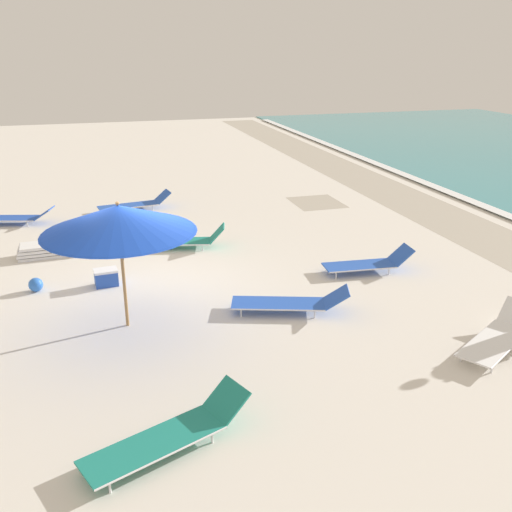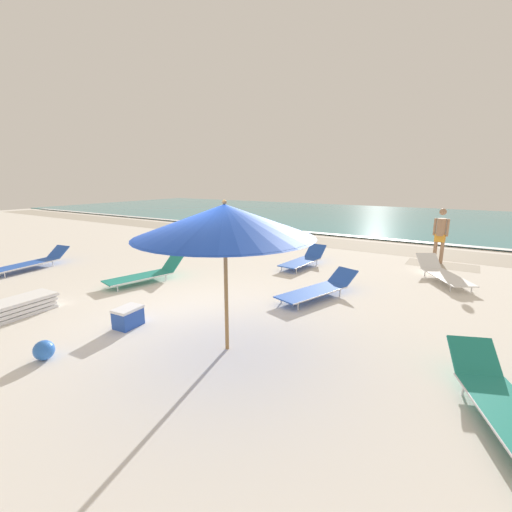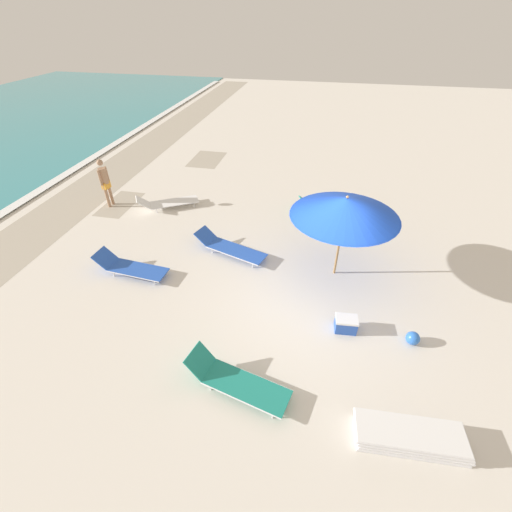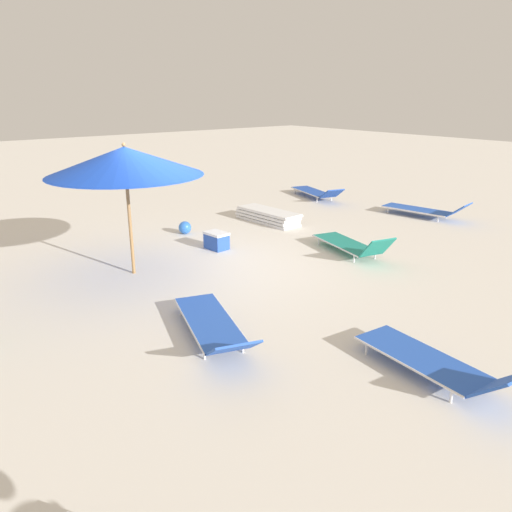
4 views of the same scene
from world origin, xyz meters
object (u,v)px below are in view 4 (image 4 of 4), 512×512
Objects in this scene: sun_lounger_under_umbrella at (214,326)px; sun_lounger_mid_beach_pair_a at (437,362)px; lounger_stack at (268,216)px; sun_lounger_mid_beach_solo at (316,192)px; sun_lounger_near_water_right at (352,245)px; beach_umbrella at (125,161)px; cooler_box at (217,240)px; sun_lounger_beside_umbrella at (425,210)px; beach_ball at (185,228)px.

sun_lounger_under_umbrella is 1.13× the size of sun_lounger_mid_beach_pair_a.
sun_lounger_mid_beach_solo is at bearing -160.14° from lounger_stack.
sun_lounger_near_water_right reaches higher than sun_lounger_mid_beach_pair_a.
sun_lounger_near_water_right is at bearing 155.87° from beach_umbrella.
beach_umbrella is at bearing 93.11° from cooler_box.
sun_lounger_mid_beach_pair_a is at bearing 66.42° from sun_lounger_near_water_right.
sun_lounger_near_water_right is at bearing 4.36° from sun_lounger_beside_umbrella.
sun_lounger_mid_beach_pair_a reaches higher than beach_ball.
sun_lounger_under_umbrella is at bearing 30.39° from sun_lounger_near_water_right.
lounger_stack is 6.46× the size of beach_ball.
beach_umbrella is 3.63m from sun_lounger_under_umbrella.
sun_lounger_beside_umbrella is (-8.35, -2.23, 0.00)m from sun_lounger_under_umbrella.
sun_lounger_mid_beach_solo is 10.42m from sun_lounger_mid_beach_pair_a.
sun_lounger_mid_beach_pair_a reaches higher than sun_lounger_beside_umbrella.
lounger_stack is 0.93× the size of sun_lounger_mid_beach_pair_a.
beach_umbrella is 8.22m from sun_lounger_mid_beach_solo.
sun_lounger_near_water_right is 0.88× the size of sun_lounger_mid_beach_solo.
sun_lounger_under_umbrella reaches higher than lounger_stack.
sun_lounger_mid_beach_pair_a is at bearing 82.36° from beach_ball.
sun_lounger_beside_umbrella is at bearing 145.04° from lounger_stack.
sun_lounger_under_umbrella is 9.76m from sun_lounger_mid_beach_solo.
beach_umbrella is 3.37m from beach_ball.
sun_lounger_beside_umbrella is at bearing 173.83° from beach_umbrella.
beach_ball is (-0.98, -7.29, -0.06)m from sun_lounger_mid_beach_pair_a.
beach_umbrella reaches higher than lounger_stack.
sun_lounger_near_water_right is 4.01m from beach_ball.
beach_umbrella is 1.27× the size of sun_lounger_near_water_right.
beach_umbrella reaches higher than sun_lounger_under_umbrella.
sun_lounger_mid_beach_solo is at bearing -169.82° from beach_ball.
sun_lounger_mid_beach_pair_a is at bearing 101.95° from beach_umbrella.
sun_lounger_beside_umbrella reaches higher than cooler_box.
cooler_box is (5.98, -1.16, -0.02)m from sun_lounger_beside_umbrella.
sun_lounger_beside_umbrella reaches higher than sun_lounger_under_umbrella.
sun_lounger_mid_beach_solo is at bearing -122.52° from sun_lounger_mid_beach_pair_a.
beach_ball is at bearing -141.02° from beach_umbrella.
beach_ball is (5.38, 0.97, -0.05)m from sun_lounger_mid_beach_solo.
sun_lounger_mid_beach_pair_a is at bearing 166.47° from cooler_box.
sun_lounger_beside_umbrella is (-3.63, 2.24, 0.04)m from lounger_stack.
sun_lounger_mid_beach_solo is 5.47m from beach_ball.
sun_lounger_mid_beach_solo is 1.17× the size of sun_lounger_mid_beach_pair_a.
beach_ball is 0.57× the size of cooler_box.
beach_umbrella is 5.97m from sun_lounger_mid_beach_pair_a.
sun_lounger_under_umbrella is at bearing -53.67° from sun_lounger_mid_beach_pair_a.
sun_lounger_near_water_right is (-4.02, 1.80, -1.85)m from beach_umbrella.
sun_lounger_mid_beach_solo is 5.98m from cooler_box.
beach_ball is at bearing 26.07° from sun_lounger_mid_beach_solo.
sun_lounger_near_water_right reaches higher than cooler_box.
beach_umbrella reaches higher than cooler_box.
cooler_box is (5.47, 2.42, -0.02)m from sun_lounger_mid_beach_solo.
sun_lounger_beside_umbrella is 4.44× the size of cooler_box.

